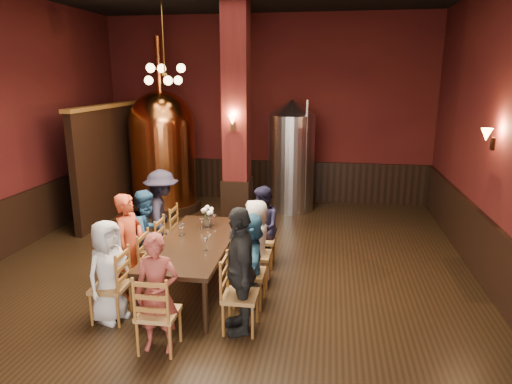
% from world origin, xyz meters
% --- Properties ---
extents(room, '(10.00, 10.02, 4.50)m').
position_xyz_m(room, '(0.00, 0.00, 2.25)').
color(room, black).
rests_on(room, ground).
extents(wainscot_right, '(0.08, 9.90, 1.00)m').
position_xyz_m(wainscot_right, '(3.96, 0.00, 0.50)').
color(wainscot_right, black).
rests_on(wainscot_right, ground).
extents(wainscot_back, '(7.90, 0.08, 1.00)m').
position_xyz_m(wainscot_back, '(0.00, 4.96, 0.50)').
color(wainscot_back, black).
rests_on(wainscot_back, ground).
extents(column, '(0.58, 0.58, 4.50)m').
position_xyz_m(column, '(-0.30, 2.80, 2.25)').
color(column, '#4A140F').
rests_on(column, ground).
extents(partition, '(0.22, 3.50, 2.40)m').
position_xyz_m(partition, '(-3.20, 3.20, 1.20)').
color(partition, black).
rests_on(partition, ground).
extents(pendant_cluster, '(0.90, 0.90, 1.70)m').
position_xyz_m(pendant_cluster, '(-1.80, 2.90, 3.10)').
color(pendant_cluster, '#A57226').
rests_on(pendant_cluster, room).
extents(sconce_wall, '(0.20, 0.20, 0.36)m').
position_xyz_m(sconce_wall, '(3.90, 0.80, 2.20)').
color(sconce_wall, black).
rests_on(sconce_wall, room).
extents(sconce_column, '(0.20, 0.20, 0.36)m').
position_xyz_m(sconce_column, '(-0.30, 2.50, 2.20)').
color(sconce_column, black).
rests_on(sconce_column, column).
extents(dining_table, '(1.04, 2.42, 0.75)m').
position_xyz_m(dining_table, '(-0.30, -0.24, 0.69)').
color(dining_table, black).
rests_on(dining_table, ground).
extents(chair_0, '(0.47, 0.47, 0.92)m').
position_xyz_m(chair_0, '(-1.13, -1.25, 0.46)').
color(chair_0, '#945925').
rests_on(chair_0, ground).
extents(person_0, '(0.63, 0.77, 1.34)m').
position_xyz_m(person_0, '(-1.13, -1.25, 0.67)').
color(person_0, silver).
rests_on(person_0, ground).
extents(chair_1, '(0.47, 0.47, 0.92)m').
position_xyz_m(chair_1, '(-1.14, -0.58, 0.46)').
color(chair_1, '#945925').
rests_on(chair_1, ground).
extents(person_1, '(0.44, 0.60, 1.51)m').
position_xyz_m(person_1, '(-1.14, -0.58, 0.75)').
color(person_1, '#B23B1E').
rests_on(person_1, ground).
extents(chair_2, '(0.47, 0.47, 0.92)m').
position_xyz_m(chair_2, '(-1.15, 0.08, 0.46)').
color(chair_2, '#945925').
rests_on(chair_2, ground).
extents(person_2, '(0.47, 0.73, 1.40)m').
position_xyz_m(person_2, '(-1.15, 0.08, 0.70)').
color(person_2, navy).
rests_on(person_2, ground).
extents(chair_3, '(0.47, 0.47, 0.92)m').
position_xyz_m(chair_3, '(-1.17, 0.75, 0.46)').
color(chair_3, '#945925').
rests_on(chair_3, ground).
extents(person_3, '(0.90, 1.16, 1.57)m').
position_xyz_m(person_3, '(-1.17, 0.75, 0.79)').
color(person_3, black).
rests_on(person_3, ground).
extents(chair_4, '(0.47, 0.47, 0.92)m').
position_xyz_m(chair_4, '(0.57, -1.23, 0.46)').
color(chair_4, '#945925').
rests_on(chair_4, ground).
extents(person_4, '(0.66, 1.01, 1.59)m').
position_xyz_m(person_4, '(0.57, -1.23, 0.80)').
color(person_4, black).
rests_on(person_4, ground).
extents(chair_5, '(0.47, 0.47, 0.92)m').
position_xyz_m(chair_5, '(0.56, -0.56, 0.46)').
color(chair_5, '#945925').
rests_on(chair_5, ground).
extents(person_5, '(0.79, 1.28, 1.32)m').
position_xyz_m(person_5, '(0.56, -0.56, 0.66)').
color(person_5, '#2C6084').
rests_on(person_5, ground).
extents(chair_6, '(0.47, 0.47, 0.92)m').
position_xyz_m(chair_6, '(0.54, 0.10, 0.46)').
color(chair_6, '#945925').
rests_on(chair_6, ground).
extents(person_6, '(0.43, 0.65, 1.31)m').
position_xyz_m(person_6, '(0.54, 0.10, 0.66)').
color(person_6, beige).
rests_on(person_6, ground).
extents(chair_7, '(0.47, 0.47, 0.92)m').
position_xyz_m(chair_7, '(0.53, 0.77, 0.46)').
color(chair_7, '#945925').
rests_on(chair_7, ground).
extents(person_7, '(0.51, 0.72, 1.35)m').
position_xyz_m(person_7, '(0.53, 0.77, 0.67)').
color(person_7, black).
rests_on(person_7, ground).
extents(chair_8, '(0.47, 0.47, 0.92)m').
position_xyz_m(chair_8, '(-0.28, -1.79, 0.46)').
color(chair_8, '#945925').
rests_on(chair_8, ground).
extents(person_8, '(0.53, 0.37, 1.40)m').
position_xyz_m(person_8, '(-0.28, -1.79, 0.70)').
color(person_8, maroon).
rests_on(person_8, ground).
extents(copper_kettle, '(1.74, 1.74, 3.91)m').
position_xyz_m(copper_kettle, '(-2.23, 3.70, 1.42)').
color(copper_kettle, black).
rests_on(copper_kettle, ground).
extents(steel_vessel, '(1.36, 1.36, 2.57)m').
position_xyz_m(steel_vessel, '(0.70, 4.15, 1.28)').
color(steel_vessel, '#B2B2B7').
rests_on(steel_vessel, ground).
extents(rose_vase, '(0.20, 0.20, 0.35)m').
position_xyz_m(rose_vase, '(-0.29, 0.42, 0.98)').
color(rose_vase, white).
rests_on(rose_vase, dining_table).
extents(wine_glass_0, '(0.07, 0.07, 0.17)m').
position_xyz_m(wine_glass_0, '(-0.22, 0.55, 0.83)').
color(wine_glass_0, white).
rests_on(wine_glass_0, dining_table).
extents(wine_glass_1, '(0.07, 0.07, 0.17)m').
position_xyz_m(wine_glass_1, '(-0.35, 0.29, 0.83)').
color(wine_glass_1, white).
rests_on(wine_glass_1, dining_table).
extents(wine_glass_2, '(0.07, 0.07, 0.17)m').
position_xyz_m(wine_glass_2, '(-0.25, 0.34, 0.83)').
color(wine_glass_2, white).
rests_on(wine_glass_2, dining_table).
extents(wine_glass_3, '(0.07, 0.07, 0.17)m').
position_xyz_m(wine_glass_3, '(-0.57, -0.06, 0.83)').
color(wine_glass_3, white).
rests_on(wine_glass_3, dining_table).
extents(wine_glass_4, '(0.07, 0.07, 0.17)m').
position_xyz_m(wine_glass_4, '(-0.05, -0.55, 0.83)').
color(wine_glass_4, white).
rests_on(wine_glass_4, dining_table).
extents(wine_glass_5, '(0.07, 0.07, 0.17)m').
position_xyz_m(wine_glass_5, '(-0.56, 0.01, 0.83)').
color(wine_glass_5, white).
rests_on(wine_glass_5, dining_table).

